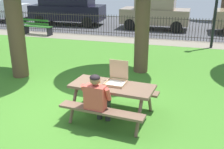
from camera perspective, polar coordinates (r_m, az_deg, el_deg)
The scene contains 11 objects.
ground at distance 8.55m, azimuth -2.54°, elevation -0.65°, with size 28.00×12.16×0.02m, color #407927.
cobblestone_walkway at distance 13.54m, azimuth 4.77°, elevation 7.10°, with size 28.00×1.40×0.01m, color gray.
street_asphalt at distance 17.52m, azimuth 7.54°, elevation 9.93°, with size 28.00×6.83×0.01m, color #424247.
picnic_table_foreground at distance 5.97m, azimuth 0.02°, elevation -3.75°, with size 1.93×1.65×0.79m.
pizza_box_open at distance 5.98m, azimuth 1.01°, elevation -0.71°, with size 0.46×0.49×0.49m.
pizza_slice_on_table at distance 5.98m, azimuth -3.32°, elevation -1.88°, with size 0.15×0.25×0.02m.
adult_at_table at distance 5.57m, azimuth -3.10°, elevation -4.91°, with size 0.63×0.62×1.19m.
iron_fence_streetside at distance 14.10m, azimuth 5.42°, elevation 9.94°, with size 23.16×0.03×1.10m.
park_bench_left at distance 15.25m, azimuth -15.33°, elevation 9.53°, with size 1.63×0.61×0.85m.
parked_car_left at distance 18.06m, azimuth -9.26°, elevation 13.68°, with size 4.70×2.16×2.08m.
parked_car_center at distance 16.50m, azimuth 9.03°, elevation 12.82°, with size 3.94×1.91×1.98m.
Camera 1 is at (2.59, -5.49, 3.00)m, focal length 43.83 mm.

